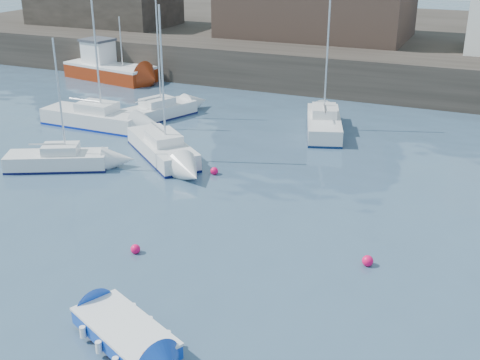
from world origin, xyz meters
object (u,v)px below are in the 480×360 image
at_px(sailboat_a, 57,160).
at_px(sailboat_e, 94,117).
at_px(buoy_far, 214,174).
at_px(buoy_mid, 367,265).
at_px(blue_dinghy, 125,334).
at_px(fishing_boat, 108,67).
at_px(sailboat_h, 155,112).
at_px(buoy_near, 136,253).
at_px(sailboat_f, 324,123).
at_px(sailboat_b, 162,148).

relative_size(sailboat_a, sailboat_e, 0.77).
bearing_deg(buoy_far, buoy_mid, -32.92).
height_order(blue_dinghy, fishing_boat, fishing_boat).
relative_size(sailboat_h, buoy_mid, 18.12).
bearing_deg(buoy_near, sailboat_e, 131.17).
relative_size(sailboat_a, sailboat_f, 0.84).
height_order(fishing_boat, sailboat_a, sailboat_a).
bearing_deg(buoy_far, sailboat_h, 137.14).
height_order(blue_dinghy, sailboat_b, sailboat_b).
xyz_separation_m(sailboat_h, buoy_near, (8.66, -15.93, -0.50)).
bearing_deg(fishing_boat, sailboat_h, -41.66).
relative_size(sailboat_e, sailboat_h, 1.15).
distance_m(buoy_mid, buoy_far, 10.96).
relative_size(sailboat_a, buoy_near, 17.97).
bearing_deg(sailboat_a, buoy_mid, -11.43).
height_order(blue_dinghy, buoy_mid, blue_dinghy).
bearing_deg(sailboat_f, sailboat_h, -171.15).
distance_m(sailboat_a, sailboat_h, 9.84).
xyz_separation_m(blue_dinghy, sailboat_b, (-7.28, 14.70, 0.14)).
height_order(sailboat_f, buoy_mid, sailboat_f).
xyz_separation_m(blue_dinghy, sailboat_e, (-14.18, 17.93, 0.18)).
distance_m(fishing_boat, sailboat_h, 13.08).
xyz_separation_m(sailboat_b, buoy_far, (3.74, -1.21, -0.53)).
xyz_separation_m(sailboat_a, buoy_far, (7.91, 2.50, -0.48)).
relative_size(blue_dinghy, sailboat_a, 0.60).
xyz_separation_m(sailboat_b, buoy_mid, (12.95, -7.16, -0.53)).
distance_m(sailboat_h, buoy_far, 10.80).
bearing_deg(fishing_boat, sailboat_e, -58.78).
xyz_separation_m(fishing_boat, sailboat_e, (7.02, -11.58, -0.45)).
bearing_deg(sailboat_f, buoy_far, -109.27).
bearing_deg(sailboat_a, fishing_boat, 117.79).
bearing_deg(buoy_near, fishing_boat, 126.80).
bearing_deg(buoy_far, sailboat_b, 162.12).
xyz_separation_m(sailboat_f, buoy_far, (-3.17, -9.06, -0.57)).
bearing_deg(sailboat_a, buoy_near, -35.15).
bearing_deg(sailboat_e, buoy_far, -22.63).
bearing_deg(blue_dinghy, sailboat_e, 128.35).
bearing_deg(buoy_mid, blue_dinghy, -126.93).
bearing_deg(blue_dinghy, sailboat_b, 116.35).
relative_size(sailboat_h, buoy_near, 20.36).
bearing_deg(sailboat_h, buoy_near, -61.48).
xyz_separation_m(sailboat_e, buoy_far, (10.65, -4.44, -0.57)).
bearing_deg(buoy_near, blue_dinghy, -60.36).
bearing_deg(blue_dinghy, buoy_far, 104.69).
height_order(sailboat_h, buoy_far, sailboat_h).
height_order(sailboat_a, buoy_near, sailboat_a).
xyz_separation_m(sailboat_a, buoy_mid, (17.11, -3.46, -0.48)).
bearing_deg(buoy_far, fishing_boat, 137.79).
height_order(buoy_near, buoy_far, buoy_far).
bearing_deg(sailboat_f, sailboat_e, -161.50).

